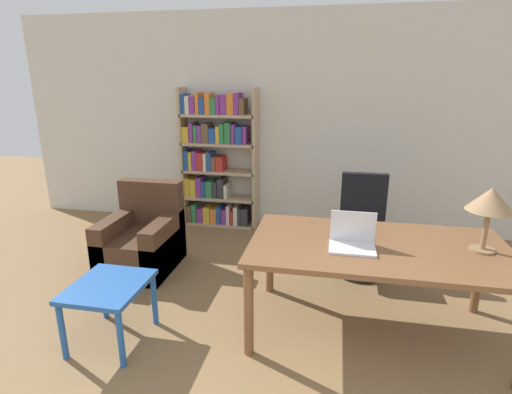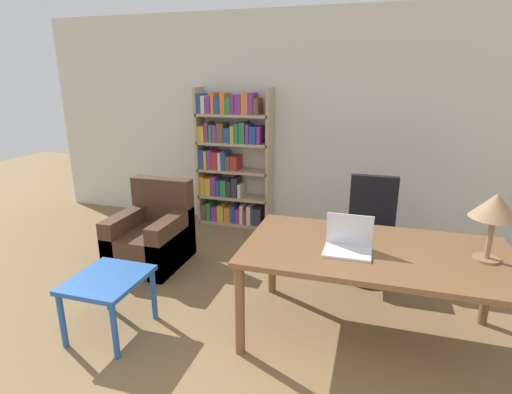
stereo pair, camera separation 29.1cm
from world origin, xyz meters
name	(u,v)px [view 1 (the left image)]	position (x,y,z in m)	size (l,w,h in m)	color
wall_back	(320,124)	(0.00, 4.53, 1.35)	(8.00, 0.06, 2.70)	silver
desk	(377,254)	(0.56, 2.29, 0.66)	(1.88, 1.03, 0.73)	brown
laptop	(352,240)	(0.37, 2.20, 0.79)	(0.33, 0.25, 0.26)	silver
table_lamp	(491,201)	(1.28, 2.33, 1.10)	(0.31, 0.31, 0.46)	olive
office_chair	(362,228)	(0.52, 3.35, 0.45)	(0.50, 0.50, 0.99)	black
side_table_blue	(109,293)	(-1.35, 1.79, 0.40)	(0.51, 0.59, 0.47)	#2356A3
armchair	(143,241)	(-1.69, 2.98, 0.28)	(0.68, 0.78, 0.86)	#472D1E
bookshelf	(215,162)	(-1.31, 4.34, 0.86)	(0.99, 0.28, 1.79)	tan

